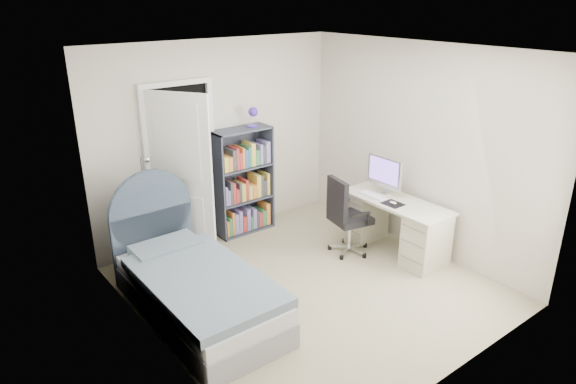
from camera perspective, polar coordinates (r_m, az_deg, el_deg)
room_shell at (r=5.17m, az=2.53°, el=1.53°), size 3.50×3.70×2.60m
door at (r=6.14m, az=-11.81°, el=2.17°), size 0.92×0.71×2.06m
bed at (r=5.23m, az=-10.35°, el=-10.33°), size 0.98×2.04×1.25m
nightstand at (r=6.09m, az=-15.95°, el=-5.35°), size 0.36×0.36×0.54m
floor_lamp at (r=6.12m, az=-15.18°, el=-3.18°), size 0.19×0.19×1.32m
bookcase at (r=6.75m, az=-4.96°, el=0.75°), size 0.78×0.34×1.66m
desk at (r=6.41m, az=11.67°, el=-3.41°), size 0.55×1.38×1.13m
office_chair at (r=6.19m, az=6.36°, el=-2.29°), size 0.53×0.54×0.97m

